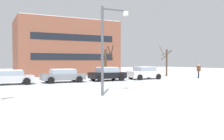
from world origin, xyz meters
TOP-DOWN VIEW (x-y plane):
  - ground_plane at (0.00, 0.00)m, footprint 120.00×120.00m
  - road_surface at (0.00, 3.22)m, footprint 80.00×8.43m
  - street_lamp at (3.83, -1.74)m, footprint 1.89×0.36m
  - parked_car_silver at (-1.01, 8.31)m, footprint 3.97×2.10m
  - parked_car_gray at (3.82, 8.37)m, footprint 4.27×2.01m
  - parked_car_black at (8.66, 8.31)m, footprint 3.81×2.16m
  - parked_car_white at (13.49, 8.31)m, footprint 3.98×2.14m
  - pedestrian_crossing at (20.63, 6.86)m, footprint 0.42×0.43m
  - tree_far_left at (19.53, 11.70)m, footprint 2.04×1.61m
  - tree_far_mid at (9.93, 11.26)m, footprint 1.53×1.88m
  - building_far_right at (8.01, 21.89)m, footprint 14.85×8.69m

SIDE VIEW (x-z plane):
  - ground_plane at x=0.00m, z-range 0.00..0.00m
  - road_surface at x=0.00m, z-range 0.00..0.00m
  - parked_car_silver at x=-1.01m, z-range 0.02..1.34m
  - parked_car_gray at x=3.82m, z-range 0.02..1.37m
  - parked_car_black at x=8.66m, z-range 0.01..1.48m
  - parked_car_white at x=13.49m, z-range 0.02..1.50m
  - pedestrian_crossing at x=20.63m, z-range 0.14..1.85m
  - tree_far_mid at x=9.93m, z-range -0.01..4.07m
  - tree_far_left at x=19.53m, z-range -0.03..4.19m
  - street_lamp at x=3.83m, z-range 0.64..6.06m
  - building_far_right at x=8.01m, z-range 0.00..8.28m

